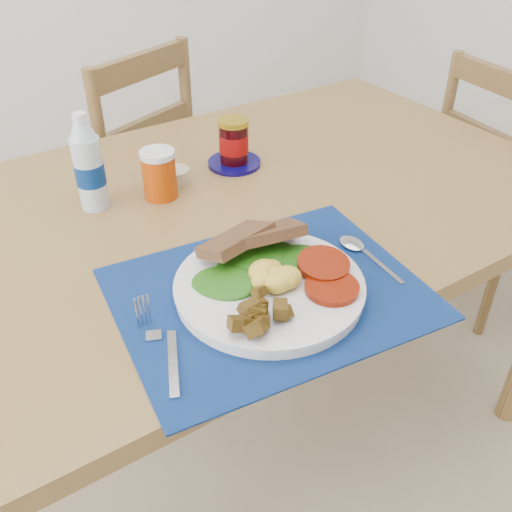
{
  "coord_description": "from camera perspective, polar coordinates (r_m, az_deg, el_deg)",
  "views": [
    {
      "loc": [
        -0.57,
        -0.7,
        1.35
      ],
      "look_at": [
        -0.15,
        -0.06,
        0.8
      ],
      "focal_mm": 40.0,
      "sensor_mm": 36.0,
      "label": 1
    }
  ],
  "objects": [
    {
      "name": "jam_on_saucer",
      "position": [
        1.33,
        -2.23,
        11.01
      ],
      "size": [
        0.12,
        0.12,
        0.11
      ],
      "color": "#080449",
      "rests_on": "table"
    },
    {
      "name": "ground",
      "position": [
        1.63,
        3.5,
        -20.65
      ],
      "size": [
        4.0,
        4.0,
        0.0
      ],
      "primitive_type": "plane",
      "color": "gray",
      "rests_on": "ground"
    },
    {
      "name": "table",
      "position": [
        1.27,
        -0.72,
        2.97
      ],
      "size": [
        1.4,
        0.9,
        0.75
      ],
      "color": "brown",
      "rests_on": "ground"
    },
    {
      "name": "fork",
      "position": [
        0.86,
        -9.54,
        -8.79
      ],
      "size": [
        0.07,
        0.18,
        0.0
      ],
      "rotation": [
        0.0,
        0.0,
        -0.42
      ],
      "color": "#B2B5BA",
      "rests_on": "placemat"
    },
    {
      "name": "juice_glass",
      "position": [
        1.21,
        -9.64,
        7.95
      ],
      "size": [
        0.07,
        0.07,
        0.1
      ],
      "primitive_type": "cylinder",
      "color": "#A93604",
      "rests_on": "table"
    },
    {
      "name": "placemat",
      "position": [
        0.95,
        1.32,
        -3.74
      ],
      "size": [
        0.53,
        0.44,
        0.0
      ],
      "primitive_type": "cube",
      "rotation": [
        0.0,
        0.0,
        -0.11
      ],
      "color": "#040F33",
      "rests_on": "table"
    },
    {
      "name": "chair_end",
      "position": [
        1.97,
        23.13,
        8.34
      ],
      "size": [
        0.41,
        0.42,
        1.05
      ],
      "rotation": [
        0.0,
        0.0,
        1.47
      ],
      "color": "brown",
      "rests_on": "ground"
    },
    {
      "name": "chair_far",
      "position": [
        1.86,
        -12.77,
        9.5
      ],
      "size": [
        0.52,
        0.51,
        1.1
      ],
      "rotation": [
        0.0,
        0.0,
        3.52
      ],
      "color": "brown",
      "rests_on": "ground"
    },
    {
      "name": "breakfast_plate",
      "position": [
        0.93,
        1.18,
        -2.9
      ],
      "size": [
        0.31,
        0.31,
        0.07
      ],
      "rotation": [
        0.0,
        0.0,
        0.07
      ],
      "color": "silver",
      "rests_on": "placemat"
    },
    {
      "name": "ramekin",
      "position": [
        1.28,
        -8.01,
        7.98
      ],
      "size": [
        0.06,
        0.06,
        0.03
      ],
      "primitive_type": "cylinder",
      "color": "tan",
      "rests_on": "table"
    },
    {
      "name": "spoon",
      "position": [
        1.05,
        10.51,
        0.45
      ],
      "size": [
        0.04,
        0.16,
        0.0
      ],
      "rotation": [
        0.0,
        0.0,
        -0.1
      ],
      "color": "#B2B5BA",
      "rests_on": "placemat"
    },
    {
      "name": "water_bottle",
      "position": [
        1.19,
        -16.36,
        8.5
      ],
      "size": [
        0.06,
        0.06,
        0.2
      ],
      "color": "#ADBFCC",
      "rests_on": "table"
    }
  ]
}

